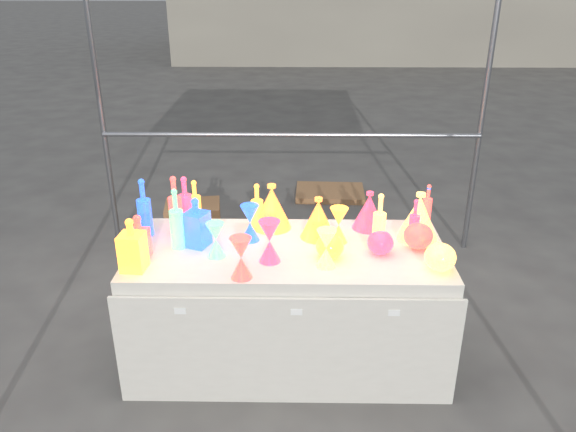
{
  "coord_description": "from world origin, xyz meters",
  "views": [
    {
      "loc": [
        0.04,
        -2.86,
        2.22
      ],
      "look_at": [
        0.0,
        0.0,
        0.95
      ],
      "focal_mm": 35.0,
      "sensor_mm": 36.0,
      "label": 1
    }
  ],
  "objects_px": {
    "bottle_0": "(195,202)",
    "lampshade_0": "(318,217)",
    "hourglass_0": "(241,258)",
    "globe_0": "(330,248)",
    "cardboard_box_closed": "(194,222)",
    "decanter_0": "(132,244)",
    "display_table": "(288,305)"
  },
  "relations": [
    {
      "from": "hourglass_0",
      "to": "lampshade_0",
      "type": "distance_m",
      "value": 0.63
    },
    {
      "from": "bottle_0",
      "to": "lampshade_0",
      "type": "bearing_deg",
      "value": -14.23
    },
    {
      "from": "lampshade_0",
      "to": "cardboard_box_closed",
      "type": "bearing_deg",
      "value": 139.45
    },
    {
      "from": "decanter_0",
      "to": "hourglass_0",
      "type": "height_order",
      "value": "decanter_0"
    },
    {
      "from": "cardboard_box_closed",
      "to": "decanter_0",
      "type": "distance_m",
      "value": 2.01
    },
    {
      "from": "display_table",
      "to": "lampshade_0",
      "type": "relative_size",
      "value": 7.34
    },
    {
      "from": "cardboard_box_closed",
      "to": "hourglass_0",
      "type": "bearing_deg",
      "value": -79.73
    },
    {
      "from": "bottle_0",
      "to": "lampshade_0",
      "type": "height_order",
      "value": "bottle_0"
    },
    {
      "from": "cardboard_box_closed",
      "to": "bottle_0",
      "type": "distance_m",
      "value": 1.49
    },
    {
      "from": "hourglass_0",
      "to": "lampshade_0",
      "type": "bearing_deg",
      "value": 49.83
    },
    {
      "from": "globe_0",
      "to": "bottle_0",
      "type": "bearing_deg",
      "value": 150.64
    },
    {
      "from": "display_table",
      "to": "bottle_0",
      "type": "xyz_separation_m",
      "value": [
        -0.58,
        0.35,
        0.52
      ]
    },
    {
      "from": "cardboard_box_closed",
      "to": "decanter_0",
      "type": "xyz_separation_m",
      "value": [
        0.04,
        -1.87,
        0.73
      ]
    },
    {
      "from": "bottle_0",
      "to": "decanter_0",
      "type": "xyz_separation_m",
      "value": [
        -0.23,
        -0.6,
        0.01
      ]
    },
    {
      "from": "display_table",
      "to": "bottle_0",
      "type": "height_order",
      "value": "bottle_0"
    },
    {
      "from": "bottle_0",
      "to": "lampshade_0",
      "type": "xyz_separation_m",
      "value": [
        0.76,
        -0.19,
        -0.02
      ]
    },
    {
      "from": "display_table",
      "to": "decanter_0",
      "type": "distance_m",
      "value": 1.0
    },
    {
      "from": "cardboard_box_closed",
      "to": "decanter_0",
      "type": "height_order",
      "value": "decanter_0"
    },
    {
      "from": "hourglass_0",
      "to": "display_table",
      "type": "bearing_deg",
      "value": 54.22
    },
    {
      "from": "bottle_0",
      "to": "hourglass_0",
      "type": "height_order",
      "value": "bottle_0"
    },
    {
      "from": "decanter_0",
      "to": "hourglass_0",
      "type": "xyz_separation_m",
      "value": [
        0.58,
        -0.08,
        -0.03
      ]
    },
    {
      "from": "globe_0",
      "to": "hourglass_0",
      "type": "bearing_deg",
      "value": -154.74
    },
    {
      "from": "bottle_0",
      "to": "decanter_0",
      "type": "height_order",
      "value": "decanter_0"
    },
    {
      "from": "hourglass_0",
      "to": "decanter_0",
      "type": "bearing_deg",
      "value": 172.2
    },
    {
      "from": "bottle_0",
      "to": "globe_0",
      "type": "bearing_deg",
      "value": -29.36
    },
    {
      "from": "bottle_0",
      "to": "globe_0",
      "type": "relative_size",
      "value": 1.81
    },
    {
      "from": "decanter_0",
      "to": "cardboard_box_closed",
      "type": "bearing_deg",
      "value": 96.63
    },
    {
      "from": "decanter_0",
      "to": "lampshade_0",
      "type": "bearing_deg",
      "value": 27.66
    },
    {
      "from": "decanter_0",
      "to": "globe_0",
      "type": "bearing_deg",
      "value": 12.98
    },
    {
      "from": "display_table",
      "to": "decanter_0",
      "type": "relative_size",
      "value": 6.26
    },
    {
      "from": "cardboard_box_closed",
      "to": "bottle_0",
      "type": "relative_size",
      "value": 1.66
    },
    {
      "from": "bottle_0",
      "to": "hourglass_0",
      "type": "bearing_deg",
      "value": -62.9
    }
  ]
}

